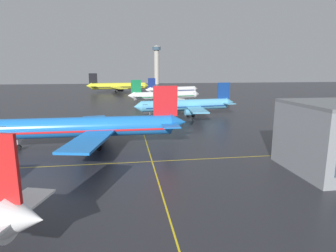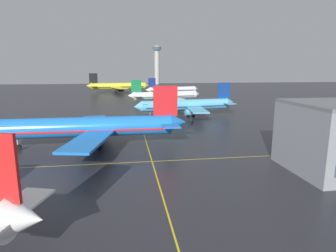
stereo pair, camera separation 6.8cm
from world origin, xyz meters
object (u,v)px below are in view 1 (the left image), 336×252
at_px(airliner_third_row, 187,105).
at_px(airliner_far_right_stand, 172,90).
at_px(airliner_distant_taxiway, 118,86).
at_px(airliner_far_left_stand, 165,95).
at_px(control_tower, 157,62).
at_px(airliner_second_row, 91,127).

bearing_deg(airliner_third_row, airliner_far_right_stand, 84.28).
height_order(airliner_third_row, airliner_distant_taxiway, airliner_distant_taxiway).
distance_m(airliner_far_left_stand, airliner_far_right_stand, 36.91).
height_order(airliner_far_right_stand, control_tower, control_tower).
bearing_deg(airliner_far_right_stand, control_tower, 87.44).
xyz_separation_m(airliner_far_right_stand, control_tower, (5.99, 133.66, 19.19)).
distance_m(airliner_second_row, airliner_far_left_stand, 75.06).
xyz_separation_m(airliner_second_row, airliner_far_left_stand, (24.95, 70.79, -0.45)).
height_order(airliner_second_row, control_tower, control_tower).
bearing_deg(airliner_second_row, airliner_far_left_stand, 70.59).
distance_m(airliner_second_row, airliner_third_row, 44.31).
height_order(airliner_third_row, control_tower, control_tower).
height_order(airliner_far_left_stand, airliner_distant_taxiway, airliner_distant_taxiway).
bearing_deg(airliner_far_right_stand, airliner_third_row, -95.72).
relative_size(airliner_far_left_stand, airliner_far_right_stand, 1.04).
xyz_separation_m(airliner_far_left_stand, airliner_distant_taxiway, (-22.32, 63.93, 0.66)).
bearing_deg(airliner_far_left_stand, airliner_second_row, -109.41).
relative_size(airliner_second_row, airliner_third_row, 1.11).
bearing_deg(control_tower, airliner_distant_taxiway, -109.75).
distance_m(airliner_third_row, airliner_distant_taxiway, 102.85).
distance_m(airliner_second_row, airliner_distant_taxiway, 134.75).
relative_size(airliner_third_row, control_tower, 0.90).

